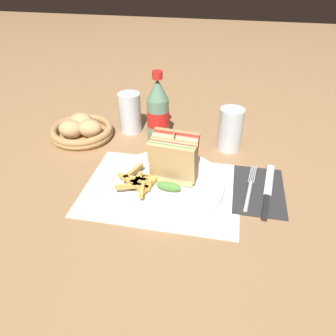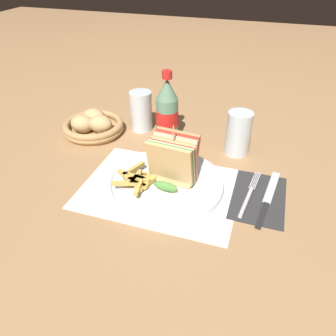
{
  "view_description": "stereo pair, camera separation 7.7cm",
  "coord_description": "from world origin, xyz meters",
  "px_view_note": "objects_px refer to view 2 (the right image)",
  "views": [
    {
      "loc": [
        0.13,
        -0.62,
        0.48
      ],
      "look_at": [
        0.01,
        0.0,
        0.04
      ],
      "focal_mm": 35.0,
      "sensor_mm": 36.0,
      "label": 1
    },
    {
      "loc": [
        0.21,
        -0.6,
        0.48
      ],
      "look_at": [
        0.01,
        0.0,
        0.04
      ],
      "focal_mm": 35.0,
      "sensor_mm": 36.0,
      "label": 2
    }
  ],
  "objects_px": {
    "knife": "(268,198)",
    "glass_near": "(238,133)",
    "coke_bottle_near": "(167,111)",
    "bread_basket": "(93,126)",
    "fork": "(248,197)",
    "plate_main": "(165,183)",
    "club_sandwich": "(173,161)",
    "glass_far": "(141,113)"
  },
  "relations": [
    {
      "from": "club_sandwich",
      "to": "glass_far",
      "type": "bearing_deg",
      "value": 126.02
    },
    {
      "from": "glass_far",
      "to": "fork",
      "type": "bearing_deg",
      "value": -34.57
    },
    {
      "from": "knife",
      "to": "bread_basket",
      "type": "relative_size",
      "value": 1.16
    },
    {
      "from": "glass_far",
      "to": "bread_basket",
      "type": "xyz_separation_m",
      "value": [
        -0.13,
        -0.07,
        -0.03
      ]
    },
    {
      "from": "knife",
      "to": "coke_bottle_near",
      "type": "distance_m",
      "value": 0.37
    },
    {
      "from": "plate_main",
      "to": "bread_basket",
      "type": "distance_m",
      "value": 0.34
    },
    {
      "from": "club_sandwich",
      "to": "bread_basket",
      "type": "height_order",
      "value": "club_sandwich"
    },
    {
      "from": "club_sandwich",
      "to": "fork",
      "type": "height_order",
      "value": "club_sandwich"
    },
    {
      "from": "glass_far",
      "to": "glass_near",
      "type": "bearing_deg",
      "value": -9.1
    },
    {
      "from": "club_sandwich",
      "to": "coke_bottle_near",
      "type": "height_order",
      "value": "coke_bottle_near"
    },
    {
      "from": "plate_main",
      "to": "club_sandwich",
      "type": "xyz_separation_m",
      "value": [
        0.01,
        0.01,
        0.06
      ]
    },
    {
      "from": "fork",
      "to": "coke_bottle_near",
      "type": "height_order",
      "value": "coke_bottle_near"
    },
    {
      "from": "coke_bottle_near",
      "to": "knife",
      "type": "bearing_deg",
      "value": -32.94
    },
    {
      "from": "plate_main",
      "to": "glass_near",
      "type": "height_order",
      "value": "glass_near"
    },
    {
      "from": "bread_basket",
      "to": "knife",
      "type": "bearing_deg",
      "value": -16.91
    },
    {
      "from": "plate_main",
      "to": "fork",
      "type": "relative_size",
      "value": 1.59
    },
    {
      "from": "plate_main",
      "to": "club_sandwich",
      "type": "relative_size",
      "value": 1.94
    },
    {
      "from": "plate_main",
      "to": "club_sandwich",
      "type": "distance_m",
      "value": 0.06
    },
    {
      "from": "club_sandwich",
      "to": "glass_near",
      "type": "distance_m",
      "value": 0.23
    },
    {
      "from": "club_sandwich",
      "to": "glass_far",
      "type": "height_order",
      "value": "club_sandwich"
    },
    {
      "from": "coke_bottle_near",
      "to": "glass_far",
      "type": "xyz_separation_m",
      "value": [
        -0.09,
        0.03,
        -0.03
      ]
    },
    {
      "from": "fork",
      "to": "bread_basket",
      "type": "distance_m",
      "value": 0.51
    },
    {
      "from": "glass_near",
      "to": "glass_far",
      "type": "height_order",
      "value": "same"
    },
    {
      "from": "glass_near",
      "to": "glass_far",
      "type": "xyz_separation_m",
      "value": [
        -0.3,
        0.05,
        -0.01
      ]
    },
    {
      "from": "club_sandwich",
      "to": "glass_near",
      "type": "xyz_separation_m",
      "value": [
        0.12,
        0.19,
        -0.01
      ]
    },
    {
      "from": "plate_main",
      "to": "glass_far",
      "type": "distance_m",
      "value": 0.3
    },
    {
      "from": "club_sandwich",
      "to": "bread_basket",
      "type": "distance_m",
      "value": 0.35
    },
    {
      "from": "plate_main",
      "to": "knife",
      "type": "xyz_separation_m",
      "value": [
        0.24,
        0.02,
        -0.0
      ]
    },
    {
      "from": "knife",
      "to": "bread_basket",
      "type": "distance_m",
      "value": 0.55
    },
    {
      "from": "plate_main",
      "to": "bread_basket",
      "type": "bearing_deg",
      "value": 147.76
    },
    {
      "from": "coke_bottle_near",
      "to": "glass_near",
      "type": "distance_m",
      "value": 0.21
    },
    {
      "from": "fork",
      "to": "glass_near",
      "type": "distance_m",
      "value": 0.21
    },
    {
      "from": "fork",
      "to": "coke_bottle_near",
      "type": "bearing_deg",
      "value": 148.17
    },
    {
      "from": "plate_main",
      "to": "coke_bottle_near",
      "type": "relative_size",
      "value": 1.37
    },
    {
      "from": "plate_main",
      "to": "knife",
      "type": "bearing_deg",
      "value": 5.64
    },
    {
      "from": "fork",
      "to": "glass_near",
      "type": "height_order",
      "value": "glass_near"
    },
    {
      "from": "plate_main",
      "to": "coke_bottle_near",
      "type": "height_order",
      "value": "coke_bottle_near"
    },
    {
      "from": "fork",
      "to": "plate_main",
      "type": "bearing_deg",
      "value": -170.14
    },
    {
      "from": "fork",
      "to": "knife",
      "type": "bearing_deg",
      "value": 25.39
    },
    {
      "from": "club_sandwich",
      "to": "bread_basket",
      "type": "xyz_separation_m",
      "value": [
        -0.31,
        0.17,
        -0.05
      ]
    },
    {
      "from": "knife",
      "to": "glass_near",
      "type": "distance_m",
      "value": 0.21
    },
    {
      "from": "knife",
      "to": "bread_basket",
      "type": "height_order",
      "value": "bread_basket"
    }
  ]
}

